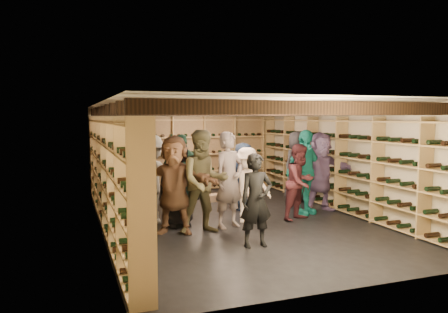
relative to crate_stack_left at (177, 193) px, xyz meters
name	(u,v)px	position (x,y,z in m)	size (l,w,h in m)	color
ground	(236,219)	(0.89, -1.61, -0.34)	(8.00, 8.00, 0.00)	black
walls	(236,162)	(0.89, -1.61, 0.86)	(5.52, 8.02, 2.40)	beige
ceiling	(236,104)	(0.89, -1.61, 2.06)	(5.50, 8.00, 0.01)	beige
ceiling_joists	(236,111)	(0.89, -1.61, 1.92)	(5.40, 7.12, 0.18)	black
wine_rack_left	(110,174)	(-1.68, -1.61, 0.74)	(0.32, 7.50, 2.15)	tan
wine_rack_right	(341,164)	(3.46, -1.61, 0.74)	(0.32, 7.50, 2.15)	tan
wine_rack_back	(188,154)	(0.89, 2.22, 0.73)	(4.70, 0.30, 2.15)	tan
crate_stack_left	(177,193)	(0.00, 0.00, 0.00)	(0.57, 0.45, 0.68)	tan
crate_stack_right	(184,185)	(0.46, 1.03, 0.00)	(0.58, 0.48, 0.68)	tan
crate_loose	(214,198)	(1.08, 0.39, -0.25)	(0.50, 0.33, 0.17)	tan
person_0	(178,184)	(-0.39, -1.77, 0.49)	(0.81, 0.53, 1.66)	black
person_1	(256,200)	(0.48, -3.55, 0.43)	(0.56, 0.37, 1.55)	black
person_2	(204,182)	(-0.07, -2.45, 0.61)	(0.93, 0.72, 1.91)	brown
person_3	(247,185)	(0.99, -1.96, 0.42)	(0.99, 0.57, 1.53)	beige
person_4	(304,172)	(2.45, -1.72, 0.59)	(1.09, 0.46, 1.87)	#1A8679
person_5	(174,184)	(-0.59, -2.28, 0.57)	(1.68, 0.54, 1.81)	brown
person_6	(243,176)	(1.39, -0.77, 0.44)	(0.76, 0.49, 1.55)	#1B273F
person_7	(229,180)	(0.50, -2.23, 0.59)	(0.68, 0.44, 1.86)	slate
person_8	(300,182)	(2.11, -2.15, 0.45)	(0.77, 0.60, 1.59)	#481D22
person_9	(151,179)	(-0.84, -1.35, 0.55)	(1.15, 0.66, 1.78)	#B0AFA1
person_10	(181,172)	(0.04, -0.31, 0.54)	(1.03, 0.43, 1.75)	#204734
person_11	(320,172)	(2.97, -1.54, 0.56)	(1.68, 0.53, 1.81)	slate
person_12	(297,166)	(3.07, -0.31, 0.55)	(0.87, 0.57, 1.79)	#3A383E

